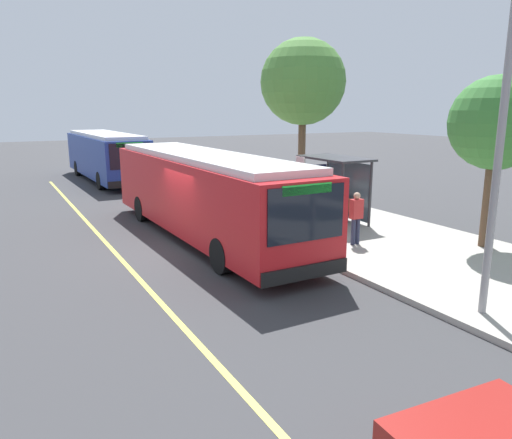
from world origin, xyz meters
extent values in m
plane|color=#38383A|center=(0.00, 0.00, 0.00)|extent=(120.00, 120.00, 0.00)
cube|color=#A8A399|center=(0.00, 6.00, 0.07)|extent=(44.00, 6.40, 0.15)
cube|color=#E0D64C|center=(0.00, -2.20, 0.00)|extent=(36.00, 0.14, 0.01)
cube|color=red|center=(-1.01, 1.00, 1.55)|extent=(12.17, 2.77, 2.40)
cube|color=silver|center=(-1.01, 1.00, 2.85)|extent=(11.20, 2.50, 0.20)
cube|color=black|center=(5.07, 1.11, 1.98)|extent=(0.08, 2.17, 1.34)
cube|color=black|center=(-1.03, 2.29, 1.84)|extent=(10.67, 0.24, 1.06)
cube|color=white|center=(-1.03, 2.29, 0.57)|extent=(11.52, 0.24, 0.28)
cube|color=#26D83F|center=(5.07, 1.11, 2.57)|extent=(0.06, 1.40, 0.24)
cube|color=black|center=(5.08, 1.11, 0.53)|extent=(0.13, 2.50, 0.36)
cylinder|color=black|center=(2.73, 2.22, 0.50)|extent=(1.01, 0.30, 1.00)
cylinder|color=black|center=(2.77, -0.09, 0.50)|extent=(1.01, 0.30, 1.00)
cylinder|color=black|center=(-4.67, 2.09, 0.50)|extent=(1.01, 0.30, 1.00)
cylinder|color=black|center=(-4.62, -0.22, 0.50)|extent=(1.01, 0.30, 1.00)
cube|color=navy|center=(-16.86, 1.02, 1.55)|extent=(11.16, 2.80, 2.40)
cube|color=silver|center=(-16.86, 1.02, 2.85)|extent=(10.27, 2.52, 0.20)
cube|color=black|center=(-11.29, 1.14, 1.98)|extent=(0.09, 2.17, 1.34)
cube|color=black|center=(-16.89, 2.31, 1.84)|extent=(9.77, 0.26, 1.06)
cube|color=yellow|center=(-16.89, 2.31, 0.57)|extent=(10.55, 0.27, 0.28)
cube|color=#26D83F|center=(-11.29, 1.14, 2.57)|extent=(0.06, 1.40, 0.24)
cube|color=black|center=(-11.28, 1.14, 0.53)|extent=(0.14, 2.50, 0.36)
cylinder|color=black|center=(-13.45, 2.25, 0.50)|extent=(1.01, 0.30, 1.00)
cylinder|color=black|center=(-13.39, -0.06, 0.50)|extent=(1.01, 0.30, 1.00)
cylinder|color=black|center=(-20.22, 2.10, 0.50)|extent=(1.01, 0.30, 1.00)
cylinder|color=black|center=(-20.17, -0.21, 0.50)|extent=(1.01, 0.30, 1.00)
cylinder|color=#333338|center=(0.93, 6.74, 1.35)|extent=(0.10, 0.10, 2.40)
cylinder|color=#333338|center=(0.93, 5.44, 1.35)|extent=(0.10, 0.10, 2.40)
cylinder|color=#333338|center=(-1.67, 6.74, 1.35)|extent=(0.10, 0.10, 2.40)
cylinder|color=#333338|center=(-1.67, 5.44, 1.35)|extent=(0.10, 0.10, 2.40)
cube|color=#333338|center=(-0.37, 6.09, 2.59)|extent=(2.90, 1.60, 0.08)
cube|color=#4C606B|center=(-0.37, 6.74, 1.35)|extent=(2.47, 0.04, 2.16)
cube|color=navy|center=(-1.67, 6.09, 1.30)|extent=(0.06, 1.11, 1.82)
cube|color=brown|center=(-0.64, 6.23, 0.60)|extent=(1.60, 0.44, 0.06)
cube|color=brown|center=(-0.64, 6.47, 0.88)|extent=(1.60, 0.05, 0.44)
cube|color=#333338|center=(-1.36, 6.23, 0.38)|extent=(0.08, 0.40, 0.45)
cube|color=#333338|center=(0.08, 6.23, 0.38)|extent=(0.08, 0.40, 0.45)
cylinder|color=#333338|center=(1.46, 3.32, 1.55)|extent=(0.07, 0.07, 2.80)
cube|color=white|center=(1.46, 3.30, 2.65)|extent=(0.44, 0.03, 0.56)
cube|color=red|center=(1.46, 3.28, 2.65)|extent=(0.40, 0.01, 0.16)
cylinder|color=#282D47|center=(2.60, 4.79, 0.57)|extent=(0.14, 0.14, 0.85)
cylinder|color=#282D47|center=(2.60, 4.61, 0.57)|extent=(0.14, 0.14, 0.85)
cube|color=red|center=(2.60, 4.70, 1.31)|extent=(0.24, 0.40, 0.62)
sphere|color=tan|center=(2.60, 4.70, 1.73)|extent=(0.22, 0.22, 0.22)
cylinder|color=brown|center=(4.73, 8.17, 1.54)|extent=(0.36, 0.36, 2.78)
sphere|color=#387A33|center=(4.73, 8.17, 3.99)|extent=(2.83, 2.83, 2.83)
cylinder|color=brown|center=(-5.65, 8.10, 2.14)|extent=(0.36, 0.36, 3.98)
sphere|color=#4C8438|center=(-5.65, 8.10, 5.65)|extent=(4.05, 4.05, 4.05)
cylinder|color=gray|center=(8.14, 3.59, 3.35)|extent=(0.16, 0.16, 6.40)
camera|label=1|loc=(14.48, -5.36, 4.42)|focal=34.48mm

